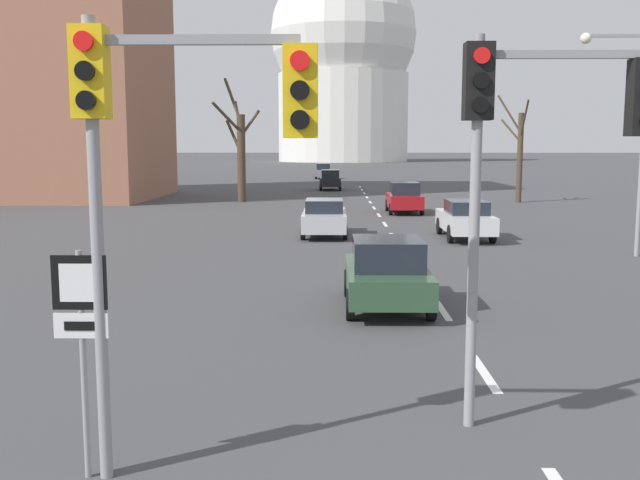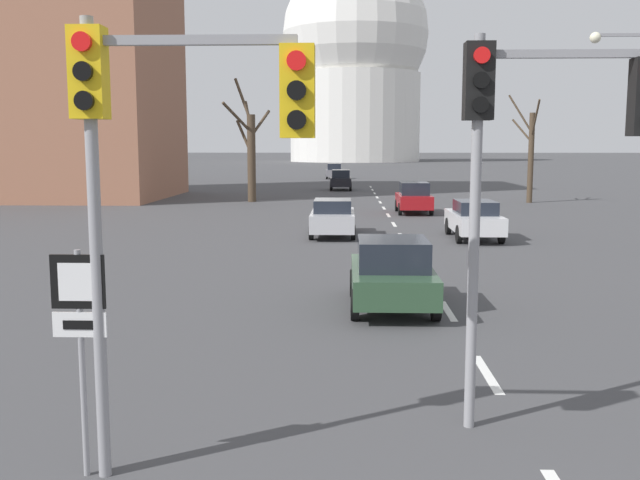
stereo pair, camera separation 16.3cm
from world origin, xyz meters
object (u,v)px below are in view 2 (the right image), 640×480
Objects in this scene: route_sign_post at (80,323)px; sedan_distant_centre at (333,217)px; traffic_signal_near_left at (163,133)px; sedan_mid_centre at (334,171)px; sedan_near_right at (392,273)px; sedan_far_left at (414,198)px; traffic_signal_centre_tall at (535,133)px; sedan_far_right at (474,219)px; sedan_near_left at (341,180)px.

route_sign_post reaches higher than sedan_distant_centre.
sedan_mid_centre is at bearing 89.45° from traffic_signal_near_left.
sedan_near_right is 0.98× the size of sedan_far_left.
sedan_far_right is at bearing 81.83° from traffic_signal_centre_tall.
sedan_far_right is at bearing -83.13° from sedan_mid_centre.
traffic_signal_near_left is 53.08m from sedan_near_left.
traffic_signal_near_left is at bearing 0.60° from route_sign_post.
traffic_signal_centre_tall is 1.21× the size of sedan_mid_centre.
route_sign_post reaches higher than sedan_near_left.
route_sign_post is 0.63× the size of sedan_near_left.
sedan_far_right reaches higher than sedan_distant_centre.
sedan_distant_centre is (-5.68, 0.79, -0.03)m from sedan_far_right.
sedan_mid_centre reaches higher than sedan_far_right.
traffic_signal_near_left is 1.29× the size of sedan_near_right.
sedan_distant_centre is (-4.32, -10.16, -0.08)m from sedan_far_left.
sedan_far_left is at bearing 66.98° from sedan_distant_centre.
traffic_signal_centre_tall is at bearing -81.87° from sedan_distant_centre.
traffic_signal_centre_tall is at bearing -98.17° from sedan_far_right.
traffic_signal_near_left is at bearing -108.69° from sedan_far_right.
traffic_signal_near_left is 9.56m from sedan_near_right.
sedan_near_right reaches higher than sedan_far_right.
traffic_signal_near_left is at bearing -90.55° from sedan_mid_centre.
sedan_near_right is at bearing 64.93° from route_sign_post.
sedan_far_right is at bearing 71.85° from sedan_near_right.
sedan_near_right is at bearing -88.15° from sedan_near_left.
sedan_mid_centre reaches higher than sedan_near_right.
route_sign_post is at bearing -163.37° from traffic_signal_centre_tall.
sedan_near_left is 21.40m from sedan_far_left.
sedan_near_right is (1.44, -44.43, -0.05)m from sedan_near_left.
sedan_near_left is at bearing 99.82° from sedan_far_right.
route_sign_post is at bearing -115.07° from sedan_near_right.
route_sign_post is 74.24m from sedan_mid_centre.
sedan_far_right is at bearing -7.87° from sedan_distant_centre.
sedan_near_right reaches higher than sedan_distant_centre.
traffic_signal_near_left is at bearing -160.00° from traffic_signal_centre_tall.
sedan_far_left is at bearing 83.36° from sedan_near_right.
traffic_signal_near_left is 32.63m from sedan_far_left.
sedan_far_right is (5.53, -31.94, -0.06)m from sedan_near_left.
sedan_mid_centre reaches higher than sedan_distant_centre.
sedan_near_right is 65.70m from sedan_mid_centre.
sedan_distant_centre is at bearing 98.13° from traffic_signal_centre_tall.
sedan_mid_centre is at bearing 92.02° from sedan_near_right.
traffic_signal_centre_tall is 5.92m from route_sign_post.
route_sign_post reaches higher than sedan_mid_centre.
sedan_mid_centre is at bearing 90.79° from sedan_distant_centre.
sedan_near_left is (2.57, 52.98, -0.90)m from route_sign_post.
sedan_far_right is (4.09, 12.49, -0.01)m from sedan_near_right.
route_sign_post is 53.05m from sedan_near_left.
sedan_mid_centre is at bearing 92.85° from traffic_signal_centre_tall.
traffic_signal_centre_tall is at bearing -86.95° from sedan_near_left.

